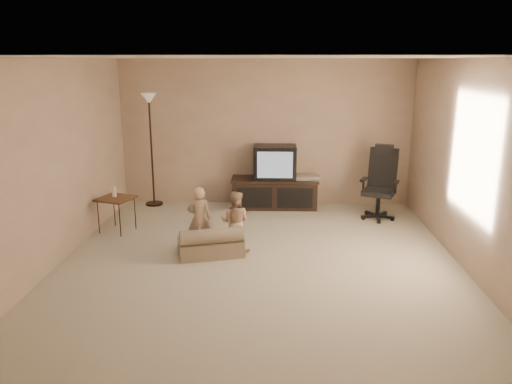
{
  "coord_description": "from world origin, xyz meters",
  "views": [
    {
      "loc": [
        0.21,
        -5.82,
        2.47
      ],
      "look_at": [
        -0.06,
        0.6,
        0.77
      ],
      "focal_mm": 35.0,
      "sensor_mm": 36.0,
      "label": 1
    }
  ],
  "objects_px": {
    "tv_stand": "(275,182)",
    "child_sofa": "(211,244)",
    "toddler_right": "(235,222)",
    "office_chair": "(380,192)",
    "floor_lamp": "(150,125)",
    "side_table": "(116,198)",
    "toddler_left": "(199,219)"
  },
  "relations": [
    {
      "from": "tv_stand",
      "to": "side_table",
      "type": "relative_size",
      "value": 2.15
    },
    {
      "from": "tv_stand",
      "to": "toddler_left",
      "type": "height_order",
      "value": "tv_stand"
    },
    {
      "from": "office_chair",
      "to": "toddler_left",
      "type": "xyz_separation_m",
      "value": [
        -2.67,
        -1.52,
        0.01
      ]
    },
    {
      "from": "floor_lamp",
      "to": "office_chair",
      "type": "bearing_deg",
      "value": -8.88
    },
    {
      "from": "office_chair",
      "to": "floor_lamp",
      "type": "bearing_deg",
      "value": -166.13
    },
    {
      "from": "side_table",
      "to": "tv_stand",
      "type": "bearing_deg",
      "value": 30.21
    },
    {
      "from": "child_sofa",
      "to": "toddler_right",
      "type": "relative_size",
      "value": 1.11
    },
    {
      "from": "tv_stand",
      "to": "toddler_right",
      "type": "height_order",
      "value": "tv_stand"
    },
    {
      "from": "toddler_left",
      "to": "tv_stand",
      "type": "bearing_deg",
      "value": -126.39
    },
    {
      "from": "side_table",
      "to": "child_sofa",
      "type": "distance_m",
      "value": 1.81
    },
    {
      "from": "tv_stand",
      "to": "toddler_right",
      "type": "relative_size",
      "value": 1.83
    },
    {
      "from": "side_table",
      "to": "toddler_right",
      "type": "distance_m",
      "value": 1.96
    },
    {
      "from": "side_table",
      "to": "floor_lamp",
      "type": "distance_m",
      "value": 1.7
    },
    {
      "from": "office_chair",
      "to": "side_table",
      "type": "distance_m",
      "value": 4.1
    },
    {
      "from": "office_chair",
      "to": "floor_lamp",
      "type": "xyz_separation_m",
      "value": [
        -3.8,
        0.59,
        0.99
      ]
    },
    {
      "from": "side_table",
      "to": "toddler_left",
      "type": "xyz_separation_m",
      "value": [
        1.34,
        -0.69,
        -0.07
      ]
    },
    {
      "from": "tv_stand",
      "to": "toddler_left",
      "type": "xyz_separation_m",
      "value": [
        -0.99,
        -2.05,
        -0.01
      ]
    },
    {
      "from": "floor_lamp",
      "to": "toddler_left",
      "type": "distance_m",
      "value": 2.59
    },
    {
      "from": "tv_stand",
      "to": "child_sofa",
      "type": "xyz_separation_m",
      "value": [
        -0.81,
        -2.27,
        -0.28
      ]
    },
    {
      "from": "child_sofa",
      "to": "floor_lamp",
      "type": "bearing_deg",
      "value": 103.9
    },
    {
      "from": "tv_stand",
      "to": "child_sofa",
      "type": "relative_size",
      "value": 1.65
    },
    {
      "from": "child_sofa",
      "to": "toddler_right",
      "type": "bearing_deg",
      "value": 16.03
    },
    {
      "from": "tv_stand",
      "to": "child_sofa",
      "type": "distance_m",
      "value": 2.43
    },
    {
      "from": "child_sofa",
      "to": "tv_stand",
      "type": "bearing_deg",
      "value": 54.8
    },
    {
      "from": "side_table",
      "to": "toddler_right",
      "type": "relative_size",
      "value": 0.85
    },
    {
      "from": "child_sofa",
      "to": "toddler_right",
      "type": "height_order",
      "value": "toddler_right"
    },
    {
      "from": "tv_stand",
      "to": "office_chair",
      "type": "distance_m",
      "value": 1.76
    },
    {
      "from": "office_chair",
      "to": "child_sofa",
      "type": "distance_m",
      "value": 3.05
    },
    {
      "from": "floor_lamp",
      "to": "child_sofa",
      "type": "distance_m",
      "value": 2.95
    },
    {
      "from": "office_chair",
      "to": "child_sofa",
      "type": "bearing_deg",
      "value": -122.33
    },
    {
      "from": "toddler_left",
      "to": "office_chair",
      "type": "bearing_deg",
      "value": -160.96
    },
    {
      "from": "tv_stand",
      "to": "side_table",
      "type": "height_order",
      "value": "tv_stand"
    }
  ]
}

